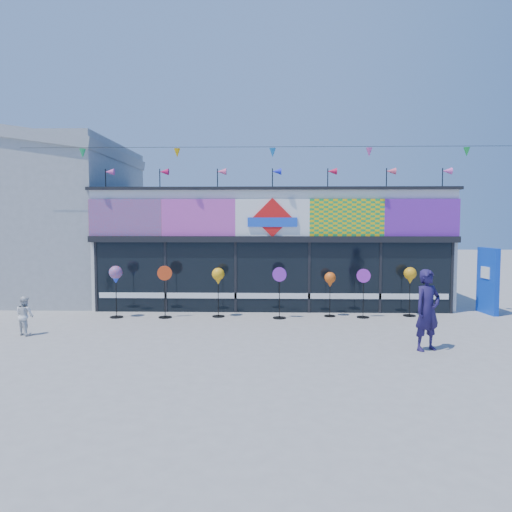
{
  "coord_description": "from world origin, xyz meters",
  "views": [
    {
      "loc": [
        -0.08,
        -12.76,
        2.98
      ],
      "look_at": [
        -0.49,
        2.0,
        1.95
      ],
      "focal_mm": 35.0,
      "sensor_mm": 36.0,
      "label": 1
    }
  ],
  "objects_px": {
    "blue_sign": "(488,281)",
    "child": "(25,315)",
    "spinner_4": "(330,281)",
    "spinner_0": "(116,276)",
    "spinner_6": "(410,277)",
    "spinner_5": "(363,292)",
    "spinner_2": "(218,278)",
    "spinner_3": "(279,291)",
    "adult_man": "(428,310)",
    "spinner_1": "(165,290)"
  },
  "relations": [
    {
      "from": "blue_sign",
      "to": "spinner_4",
      "type": "height_order",
      "value": "blue_sign"
    },
    {
      "from": "blue_sign",
      "to": "child",
      "type": "distance_m",
      "value": 13.88
    },
    {
      "from": "spinner_3",
      "to": "adult_man",
      "type": "height_order",
      "value": "adult_man"
    },
    {
      "from": "blue_sign",
      "to": "spinner_1",
      "type": "relative_size",
      "value": 1.32
    },
    {
      "from": "blue_sign",
      "to": "spinner_1",
      "type": "xyz_separation_m",
      "value": [
        -10.26,
        -0.97,
        -0.22
      ]
    },
    {
      "from": "spinner_6",
      "to": "blue_sign",
      "type": "bearing_deg",
      "value": 10.64
    },
    {
      "from": "blue_sign",
      "to": "spinner_2",
      "type": "xyz_separation_m",
      "value": [
        -8.62,
        -0.78,
        0.16
      ]
    },
    {
      "from": "spinner_5",
      "to": "spinner_6",
      "type": "height_order",
      "value": "spinner_6"
    },
    {
      "from": "spinner_5",
      "to": "spinner_3",
      "type": "bearing_deg",
      "value": -176.0
    },
    {
      "from": "blue_sign",
      "to": "spinner_0",
      "type": "height_order",
      "value": "blue_sign"
    },
    {
      "from": "blue_sign",
      "to": "child",
      "type": "height_order",
      "value": "blue_sign"
    },
    {
      "from": "child",
      "to": "spinner_1",
      "type": "bearing_deg",
      "value": -113.28
    },
    {
      "from": "spinner_5",
      "to": "spinner_6",
      "type": "xyz_separation_m",
      "value": [
        1.51,
        0.3,
        0.44
      ]
    },
    {
      "from": "blue_sign",
      "to": "spinner_6",
      "type": "xyz_separation_m",
      "value": [
        -2.62,
        -0.49,
        0.17
      ]
    },
    {
      "from": "spinner_4",
      "to": "spinner_6",
      "type": "relative_size",
      "value": 0.9
    },
    {
      "from": "spinner_2",
      "to": "child",
      "type": "relative_size",
      "value": 1.49
    },
    {
      "from": "spinner_5",
      "to": "spinner_6",
      "type": "bearing_deg",
      "value": 11.32
    },
    {
      "from": "spinner_2",
      "to": "spinner_6",
      "type": "relative_size",
      "value": 0.99
    },
    {
      "from": "spinner_3",
      "to": "adult_man",
      "type": "xyz_separation_m",
      "value": [
        3.34,
        -3.7,
        0.1
      ]
    },
    {
      "from": "spinner_2",
      "to": "spinner_6",
      "type": "xyz_separation_m",
      "value": [
        6.0,
        0.29,
        0.01
      ]
    },
    {
      "from": "blue_sign",
      "to": "spinner_5",
      "type": "height_order",
      "value": "blue_sign"
    },
    {
      "from": "blue_sign",
      "to": "adult_man",
      "type": "relative_size",
      "value": 1.13
    },
    {
      "from": "spinner_3",
      "to": "blue_sign",
      "type": "bearing_deg",
      "value": 8.26
    },
    {
      "from": "spinner_1",
      "to": "spinner_4",
      "type": "bearing_deg",
      "value": 3.94
    },
    {
      "from": "spinner_5",
      "to": "child",
      "type": "distance_m",
      "value": 9.67
    },
    {
      "from": "spinner_4",
      "to": "blue_sign",
      "type": "bearing_deg",
      "value": 6.86
    },
    {
      "from": "spinner_3",
      "to": "spinner_6",
      "type": "xyz_separation_m",
      "value": [
        4.1,
        0.48,
        0.4
      ]
    },
    {
      "from": "spinner_3",
      "to": "spinner_4",
      "type": "relative_size",
      "value": 1.13
    },
    {
      "from": "spinner_2",
      "to": "spinner_4",
      "type": "xyz_separation_m",
      "value": [
        3.49,
        0.16,
        -0.11
      ]
    },
    {
      "from": "spinner_0",
      "to": "spinner_4",
      "type": "distance_m",
      "value": 6.64
    },
    {
      "from": "spinner_5",
      "to": "spinner_0",
      "type": "bearing_deg",
      "value": -178.51
    },
    {
      "from": "spinner_5",
      "to": "child",
      "type": "relative_size",
      "value": 1.47
    },
    {
      "from": "blue_sign",
      "to": "spinner_1",
      "type": "height_order",
      "value": "blue_sign"
    },
    {
      "from": "spinner_2",
      "to": "child",
      "type": "xyz_separation_m",
      "value": [
        -4.82,
        -2.62,
        -0.72
      ]
    },
    {
      "from": "spinner_2",
      "to": "spinner_6",
      "type": "height_order",
      "value": "spinner_6"
    },
    {
      "from": "spinner_4",
      "to": "child",
      "type": "bearing_deg",
      "value": -161.46
    },
    {
      "from": "adult_man",
      "to": "blue_sign",
      "type": "bearing_deg",
      "value": 27.93
    },
    {
      "from": "spinner_0",
      "to": "spinner_4",
      "type": "relative_size",
      "value": 1.15
    },
    {
      "from": "spinner_6",
      "to": "child",
      "type": "bearing_deg",
      "value": -164.94
    },
    {
      "from": "spinner_2",
      "to": "adult_man",
      "type": "xyz_separation_m",
      "value": [
        5.24,
        -3.9,
        -0.29
      ]
    },
    {
      "from": "spinner_0",
      "to": "spinner_1",
      "type": "distance_m",
      "value": 1.57
    },
    {
      "from": "spinner_1",
      "to": "adult_man",
      "type": "height_order",
      "value": "adult_man"
    },
    {
      "from": "blue_sign",
      "to": "spinner_4",
      "type": "distance_m",
      "value": 5.18
    },
    {
      "from": "spinner_0",
      "to": "spinner_2",
      "type": "distance_m",
      "value": 3.15
    },
    {
      "from": "spinner_0",
      "to": "adult_man",
      "type": "height_order",
      "value": "adult_man"
    },
    {
      "from": "spinner_0",
      "to": "child",
      "type": "relative_size",
      "value": 1.56
    },
    {
      "from": "spinner_5",
      "to": "spinner_4",
      "type": "bearing_deg",
      "value": 170.09
    },
    {
      "from": "blue_sign",
      "to": "spinner_4",
      "type": "bearing_deg",
      "value": 179.41
    },
    {
      "from": "spinner_4",
      "to": "spinner_6",
      "type": "height_order",
      "value": "spinner_6"
    },
    {
      "from": "spinner_1",
      "to": "spinner_5",
      "type": "bearing_deg",
      "value": 1.65
    }
  ]
}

